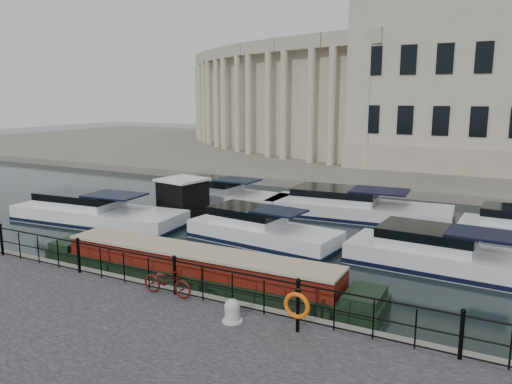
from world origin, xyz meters
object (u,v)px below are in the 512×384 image
bicycle (167,281)px  narrowboat (197,273)px  life_ring_post (297,306)px  harbour_hut (183,200)px  mooring_bollard (232,311)px

bicycle → narrowboat: (-0.62, 2.42, -0.63)m
life_ring_post → harbour_hut: harbour_hut is taller
bicycle → narrowboat: 2.57m
mooring_bollard → harbour_hut: bearing=131.4°
narrowboat → harbour_hut: 9.66m
bicycle → life_ring_post: size_ratio=1.47×
mooring_bollard → life_ring_post: 1.82m
life_ring_post → narrowboat: bearing=150.5°
harbour_hut → mooring_bollard: bearing=-38.8°
bicycle → life_ring_post: life_ring_post is taller
life_ring_post → harbour_hut: size_ratio=0.34×
mooring_bollard → narrowboat: bearing=136.9°
bicycle → life_ring_post: 4.39m
bicycle → narrowboat: bearing=13.3°
mooring_bollard → narrowboat: (-3.24, 3.03, -0.48)m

